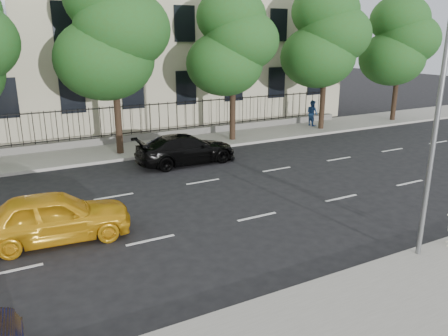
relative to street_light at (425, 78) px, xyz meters
name	(u,v)px	position (x,y,z in m)	size (l,w,h in m)	color
ground	(300,245)	(-2.50, 1.77, -5.15)	(120.00, 120.00, 0.00)	black
near_sidewalk	(406,311)	(-2.50, -2.23, -5.07)	(60.00, 4.00, 0.15)	gray
far_sidewalk	(151,147)	(-2.50, 15.77, -5.07)	(60.00, 4.00, 0.15)	gray
lane_markings	(227,197)	(-2.50, 6.52, -5.14)	(49.60, 4.62, 0.01)	silver
iron_fence	(141,132)	(-2.50, 17.47, -4.50)	(30.00, 0.50, 2.20)	slate
street_light	(425,78)	(0.00, 0.00, 0.00)	(0.25, 3.32, 8.05)	slate
tree_c	(112,33)	(-4.46, 15.13, 1.26)	(5.89, 5.50, 9.80)	#382619
tree_d	(232,43)	(2.54, 15.13, 0.69)	(5.34, 4.94, 8.84)	#382619
tree_e	(325,37)	(9.54, 15.13, 1.05)	(5.71, 5.31, 9.46)	#382619
tree_f	(399,42)	(16.54, 15.13, 0.73)	(5.52, 5.12, 9.01)	#382619
yellow_taxi	(54,217)	(-9.13, 5.72, -4.35)	(1.89, 4.70, 1.60)	gold
black_sedan	(186,149)	(-1.94, 11.87, -4.40)	(2.11, 5.18, 1.50)	black
pedestrian_far	(312,113)	(9.58, 16.05, -4.10)	(0.87, 0.68, 1.79)	#254A8A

